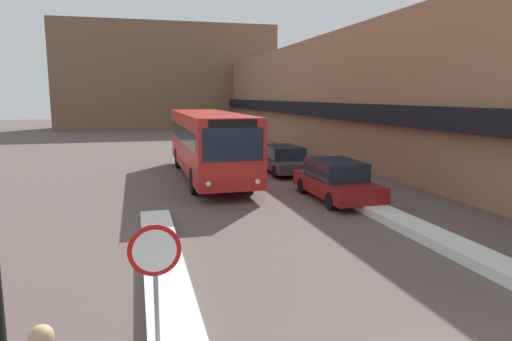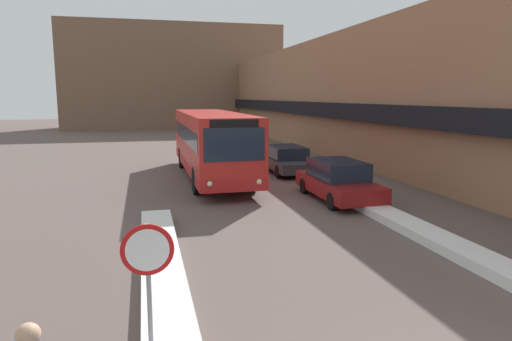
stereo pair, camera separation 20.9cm
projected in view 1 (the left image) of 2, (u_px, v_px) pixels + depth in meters
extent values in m
cube|color=#996B4C|center=(355.00, 97.00, 29.98)|extent=(5.00, 60.00, 7.72)
cube|color=black|center=(316.00, 109.00, 29.42)|extent=(0.50, 60.00, 0.90)
cube|color=brown|center=(167.00, 77.00, 56.42)|extent=(26.00, 8.00, 12.38)
cube|color=silver|center=(167.00, 286.00, 9.16)|extent=(0.90, 11.54, 0.26)
cube|color=silver|center=(428.00, 234.00, 12.57)|extent=(0.90, 8.09, 0.27)
cube|color=red|center=(208.00, 141.00, 21.65)|extent=(2.52, 11.36, 2.66)
cube|color=red|center=(209.00, 164.00, 21.83)|extent=(2.54, 11.38, 0.47)
cube|color=#192333|center=(208.00, 133.00, 21.59)|extent=(2.54, 10.46, 0.73)
cube|color=#192333|center=(233.00, 145.00, 16.16)|extent=(2.21, 0.03, 1.20)
cube|color=black|center=(233.00, 124.00, 16.04)|extent=(1.76, 0.03, 0.28)
sphere|color=#F2EAC6|center=(208.00, 184.00, 16.14)|extent=(0.20, 0.20, 0.20)
sphere|color=#F2EAC6|center=(258.00, 182.00, 16.60)|extent=(0.20, 0.20, 0.20)
cylinder|color=black|center=(194.00, 181.00, 18.21)|extent=(0.28, 1.09, 1.09)
cylinder|color=black|center=(250.00, 178.00, 18.78)|extent=(0.28, 1.09, 1.09)
cylinder|color=black|center=(178.00, 158.00, 24.93)|extent=(0.28, 1.09, 1.09)
cylinder|color=black|center=(219.00, 157.00, 25.50)|extent=(0.28, 1.09, 1.09)
cube|color=maroon|center=(336.00, 186.00, 17.30)|extent=(1.85, 4.55, 0.58)
cube|color=#192333|center=(336.00, 169.00, 17.30)|extent=(1.63, 2.50, 0.67)
cylinder|color=black|center=(375.00, 198.00, 16.20)|extent=(0.20, 0.61, 0.61)
cylinder|color=black|center=(331.00, 201.00, 15.78)|extent=(0.20, 0.61, 0.61)
cylinder|color=black|center=(341.00, 184.00, 18.89)|extent=(0.20, 0.61, 0.61)
cylinder|color=black|center=(302.00, 186.00, 18.46)|extent=(0.20, 0.61, 0.61)
cube|color=#38383D|center=(283.00, 163.00, 23.47)|extent=(1.88, 4.69, 0.50)
cube|color=#192333|center=(283.00, 152.00, 23.49)|extent=(1.66, 2.58, 0.61)
cylinder|color=black|center=(309.00, 170.00, 22.33)|extent=(0.20, 0.63, 0.63)
cylinder|color=black|center=(276.00, 172.00, 21.89)|extent=(0.20, 0.63, 0.63)
cylinder|color=black|center=(290.00, 162.00, 25.10)|extent=(0.20, 0.63, 0.63)
cylinder|color=black|center=(260.00, 163.00, 24.67)|extent=(0.20, 0.63, 0.63)
cube|color=#38383D|center=(248.00, 147.00, 30.61)|extent=(1.85, 4.59, 0.50)
cube|color=#192333|center=(248.00, 139.00, 30.63)|extent=(1.63, 2.52, 0.62)
cylinder|color=black|center=(266.00, 152.00, 29.50)|extent=(0.20, 0.64, 0.64)
cylinder|color=black|center=(241.00, 153.00, 29.07)|extent=(0.20, 0.64, 0.64)
cylinder|color=black|center=(255.00, 147.00, 32.21)|extent=(0.20, 0.64, 0.64)
cylinder|color=black|center=(232.00, 148.00, 31.78)|extent=(0.20, 0.64, 0.64)
cylinder|color=gray|center=(156.00, 294.00, 6.62)|extent=(0.07, 0.07, 2.11)
cylinder|color=red|center=(155.00, 250.00, 6.49)|extent=(0.76, 0.03, 0.76)
cylinder|color=white|center=(155.00, 251.00, 6.48)|extent=(0.62, 0.01, 0.62)
sphere|color=tan|center=(41.00, 337.00, 4.35)|extent=(0.24, 0.24, 0.24)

